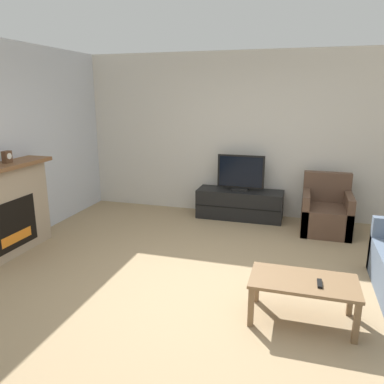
% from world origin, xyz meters
% --- Properties ---
extents(ground_plane, '(24.00, 24.00, 0.00)m').
position_xyz_m(ground_plane, '(0.00, 0.00, 0.00)').
color(ground_plane, '#9E8460').
extents(wall_back, '(12.00, 0.06, 2.70)m').
position_xyz_m(wall_back, '(0.00, 2.78, 1.35)').
color(wall_back, beige).
rests_on(wall_back, ground).
extents(fireplace, '(0.42, 1.47, 1.18)m').
position_xyz_m(fireplace, '(-2.68, 0.15, 0.60)').
color(fireplace, tan).
rests_on(fireplace, ground).
extents(mantel_clock, '(0.08, 0.11, 0.15)m').
position_xyz_m(mantel_clock, '(-2.67, 0.29, 1.26)').
color(mantel_clock, brown).
rests_on(mantel_clock, fireplace).
extents(tv_stand, '(1.41, 0.48, 0.48)m').
position_xyz_m(tv_stand, '(-0.07, 2.48, 0.24)').
color(tv_stand, black).
rests_on(tv_stand, ground).
extents(tv, '(0.77, 0.18, 0.59)m').
position_xyz_m(tv, '(-0.07, 2.47, 0.75)').
color(tv, black).
rests_on(tv, tv_stand).
extents(armchair, '(0.70, 0.76, 0.86)m').
position_xyz_m(armchair, '(1.28, 2.21, 0.28)').
color(armchair, brown).
rests_on(armchair, ground).
extents(coffee_table, '(0.95, 0.51, 0.41)m').
position_xyz_m(coffee_table, '(0.96, -0.30, 0.35)').
color(coffee_table, brown).
rests_on(coffee_table, ground).
extents(remote, '(0.04, 0.15, 0.02)m').
position_xyz_m(remote, '(1.09, -0.35, 0.42)').
color(remote, black).
rests_on(remote, coffee_table).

